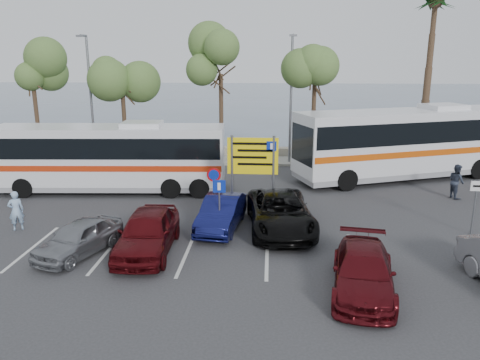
# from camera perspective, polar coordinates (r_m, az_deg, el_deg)

# --- Properties ---
(ground) EXTENTS (120.00, 120.00, 0.00)m
(ground) POSITION_cam_1_polar(r_m,az_deg,el_deg) (18.01, -2.12, -7.60)
(ground) COLOR #2F2F31
(ground) RESTS_ON ground
(kerb_strip) EXTENTS (44.00, 2.40, 0.15)m
(kerb_strip) POSITION_cam_1_polar(r_m,az_deg,el_deg) (31.35, 0.49, 2.38)
(kerb_strip) COLOR gray
(kerb_strip) RESTS_ON ground
(seawall) EXTENTS (48.00, 0.80, 0.60)m
(seawall) POSITION_cam_1_polar(r_m,az_deg,el_deg) (33.25, 0.69, 3.51)
(seawall) COLOR #A69E85
(seawall) RESTS_ON ground
(sea) EXTENTS (140.00, 140.00, 0.00)m
(sea) POSITION_cam_1_polar(r_m,az_deg,el_deg) (76.87, 2.50, 9.81)
(sea) COLOR #42596A
(sea) RESTS_ON ground
(tree_far_left) EXTENTS (3.20, 3.20, 7.60)m
(tree_far_left) POSITION_cam_1_polar(r_m,az_deg,el_deg) (34.37, -24.13, 12.74)
(tree_far_left) COLOR #382619
(tree_far_left) RESTS_ON kerb_strip
(tree_left) EXTENTS (3.20, 3.20, 7.20)m
(tree_left) POSITION_cam_1_polar(r_m,az_deg,el_deg) (32.07, -14.29, 12.91)
(tree_left) COLOR #382619
(tree_left) RESTS_ON kerb_strip
(tree_mid) EXTENTS (3.20, 3.20, 8.00)m
(tree_mid) POSITION_cam_1_polar(r_m,az_deg,el_deg) (30.71, -2.37, 14.49)
(tree_mid) COLOR #382619
(tree_mid) RESTS_ON kerb_strip
(tree_right) EXTENTS (3.20, 3.20, 7.40)m
(tree_right) POSITION_cam_1_polar(r_m,az_deg,el_deg) (30.67, 9.17, 13.40)
(tree_right) COLOR #382619
(tree_right) RESTS_ON kerb_strip
(palm_tree) EXTENTS (4.80, 4.80, 11.20)m
(palm_tree) POSITION_cam_1_polar(r_m,az_deg,el_deg) (32.19, 22.71, 19.16)
(palm_tree) COLOR #382619
(palm_tree) RESTS_ON kerb_strip
(street_lamp_left) EXTENTS (0.45, 1.15, 8.01)m
(street_lamp_left) POSITION_cam_1_polar(r_m,az_deg,el_deg) (32.36, -17.81, 10.18)
(street_lamp_left) COLOR slate
(street_lamp_left) RESTS_ON kerb_strip
(street_lamp_right) EXTENTS (0.45, 1.15, 8.01)m
(street_lamp_right) POSITION_cam_1_polar(r_m,az_deg,el_deg) (30.17, 6.24, 10.49)
(street_lamp_right) COLOR slate
(street_lamp_right) RESTS_ON kerb_strip
(direction_sign) EXTENTS (2.20, 0.12, 3.60)m
(direction_sign) POSITION_cam_1_polar(r_m,az_deg,el_deg) (20.25, 1.57, 2.19)
(direction_sign) COLOR slate
(direction_sign) RESTS_ON ground
(sign_no_stop) EXTENTS (0.60, 0.08, 2.35)m
(sign_no_stop) POSITION_cam_1_polar(r_m,az_deg,el_deg) (19.80, -3.19, -0.68)
(sign_no_stop) COLOR slate
(sign_no_stop) RESTS_ON ground
(sign_parking) EXTENTS (0.50, 0.07, 2.25)m
(sign_parking) POSITION_cam_1_polar(r_m,az_deg,el_deg) (18.27, -2.53, -2.36)
(sign_parking) COLOR slate
(sign_parking) RESTS_ON ground
(sign_taxi) EXTENTS (0.50, 0.07, 2.20)m
(sign_taxi) POSITION_cam_1_polar(r_m,az_deg,el_deg) (20.49, 26.75, -2.21)
(sign_taxi) COLOR slate
(sign_taxi) RESTS_ON ground
(lane_markings) EXTENTS (12.02, 4.20, 0.01)m
(lane_markings) POSITION_cam_1_polar(r_m,az_deg,el_deg) (17.25, -6.27, -8.72)
(lane_markings) COLOR silver
(lane_markings) RESTS_ON ground
(coach_bus_left) EXTENTS (11.87, 3.22, 3.66)m
(coach_bus_left) POSITION_cam_1_polar(r_m,az_deg,el_deg) (25.02, -15.58, 2.39)
(coach_bus_left) COLOR silver
(coach_bus_left) RESTS_ON ground
(coach_bus_right) EXTENTS (13.61, 7.47, 4.20)m
(coach_bus_right) POSITION_cam_1_polar(r_m,az_deg,el_deg) (28.49, 20.01, 4.04)
(coach_bus_right) COLOR silver
(coach_bus_right) RESTS_ON ground
(car_silver_a) EXTENTS (2.66, 3.93, 1.24)m
(car_silver_a) POSITION_cam_1_polar(r_m,az_deg,el_deg) (17.72, -19.04, -6.67)
(car_silver_a) COLOR gray
(car_silver_a) RESTS_ON ground
(car_blue) EXTENTS (1.88, 4.18, 1.33)m
(car_blue) POSITION_cam_1_polar(r_m,az_deg,el_deg) (19.19, -2.28, -4.03)
(car_blue) COLOR #10134A
(car_blue) RESTS_ON ground
(car_maroon) EXTENTS (2.44, 4.62, 1.27)m
(car_maroon) POSITION_cam_1_polar(r_m,az_deg,el_deg) (14.75, 14.79, -10.73)
(car_maroon) COLOR #520D13
(car_maroon) RESTS_ON ground
(car_red) EXTENTS (1.96, 4.60, 1.55)m
(car_red) POSITION_cam_1_polar(r_m,az_deg,el_deg) (17.21, -11.21, -6.22)
(car_red) COLOR #4F0B0F
(car_red) RESTS_ON ground
(suv_black) EXTENTS (3.01, 5.58, 1.49)m
(suv_black) POSITION_cam_1_polar(r_m,az_deg,el_deg) (19.07, 4.93, -3.95)
(suv_black) COLOR black
(suv_black) RESTS_ON ground
(pedestrian_near) EXTENTS (0.72, 0.65, 1.64)m
(pedestrian_near) POSITION_cam_1_polar(r_m,az_deg,el_deg) (21.03, -25.64, -3.38)
(pedestrian_near) COLOR #94B4D7
(pedestrian_near) RESTS_ON ground
(pedestrian_far) EXTENTS (0.82, 0.96, 1.72)m
(pedestrian_far) POSITION_cam_1_polar(r_m,az_deg,el_deg) (25.55, 24.87, -0.14)
(pedestrian_far) COLOR #2C3343
(pedestrian_far) RESTS_ON ground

